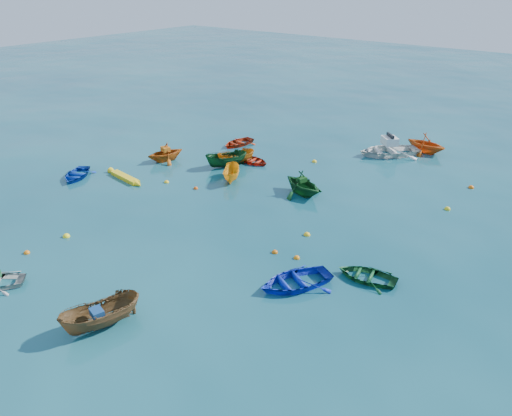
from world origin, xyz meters
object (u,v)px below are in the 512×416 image
Objects in this scene: dinghy_blue_sw at (77,177)px; motorboat_white at (388,155)px; dinghy_blue_se at (295,285)px; kayak_yellow at (125,179)px.

motorboat_white is (14.87, 17.77, 0.00)m from dinghy_blue_sw.
dinghy_blue_sw is 19.30m from dinghy_blue_se.
dinghy_blue_sw is at bearing -88.45° from motorboat_white.
kayak_yellow is at bearing -85.50° from motorboat_white.
dinghy_blue_sw is at bearing -156.62° from dinghy_blue_se.
dinghy_blue_se is 0.97× the size of kayak_yellow.
motorboat_white reaches higher than dinghy_blue_sw.
motorboat_white is at bearing 130.32° from dinghy_blue_se.
kayak_yellow is (2.91, 1.88, 0.00)m from dinghy_blue_sw.
dinghy_blue_se is 19.63m from motorboat_white.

